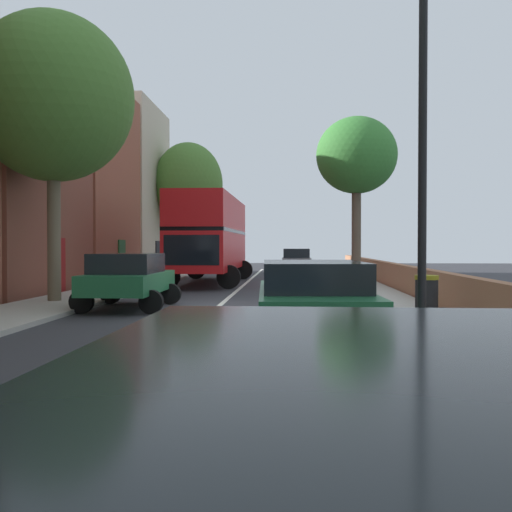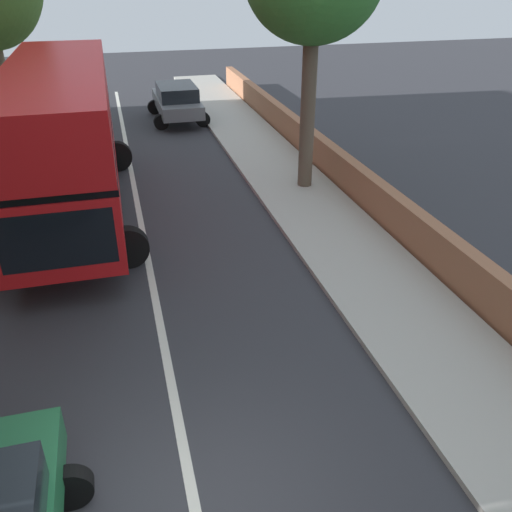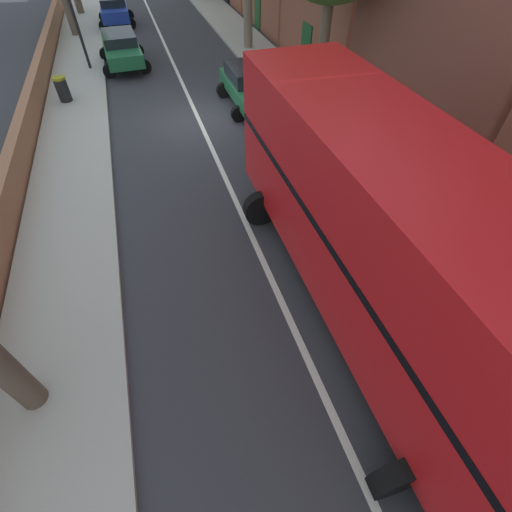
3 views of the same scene
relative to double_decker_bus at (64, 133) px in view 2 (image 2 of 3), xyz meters
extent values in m
cube|color=red|center=(0.00, 0.01, -0.80)|extent=(2.55, 10.17, 1.70)
cube|color=black|center=(0.00, 0.01, 0.13)|extent=(2.57, 10.07, 0.16)
cube|color=red|center=(0.00, 0.01, 0.96)|extent=(2.55, 10.17, 1.50)
cube|color=black|center=(-0.02, -5.05, -0.72)|extent=(2.20, 0.07, 1.19)
cylinder|color=black|center=(1.26, -3.45, -1.85)|extent=(1.00, 0.30, 1.00)
cylinder|color=black|center=(-1.30, -3.44, -1.85)|extent=(1.00, 0.30, 1.00)
cylinder|color=black|center=(1.30, 3.46, -1.85)|extent=(1.00, 0.30, 1.00)
cylinder|color=black|center=(-1.26, 3.47, -1.85)|extent=(1.00, 0.30, 1.00)
cube|color=slate|center=(4.20, 9.63, -1.60)|extent=(1.78, 4.52, 0.55)
cube|color=black|center=(4.20, 9.40, -1.03)|extent=(1.63, 2.49, 0.57)
cylinder|color=black|center=(3.29, 11.02, -2.03)|extent=(0.64, 0.22, 0.64)
cylinder|color=black|center=(5.09, 11.03, -2.03)|extent=(0.64, 0.22, 0.64)
cylinder|color=black|center=(3.31, 8.23, -2.03)|extent=(0.64, 0.22, 0.64)
cylinder|color=black|center=(5.11, 8.23, -2.03)|extent=(0.64, 0.22, 0.64)
cylinder|color=black|center=(0.14, -9.77, -2.03)|extent=(0.64, 0.22, 0.64)
cylinder|color=brown|center=(-2.97, 10.68, 0.07)|extent=(0.44, 0.44, 4.61)
cylinder|color=brown|center=(6.96, 0.21, 0.28)|extent=(0.44, 0.44, 5.02)
camera|label=1|loc=(3.85, -27.34, -0.52)|focal=40.43mm
camera|label=2|loc=(1.29, -14.93, 4.00)|focal=37.67mm
camera|label=3|loc=(3.81, 4.03, 4.50)|focal=24.95mm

